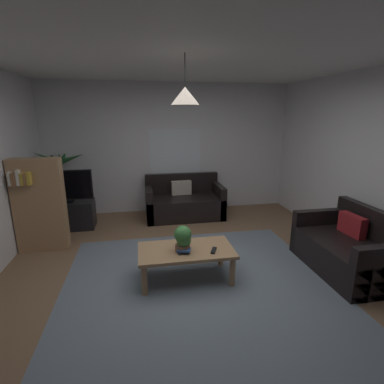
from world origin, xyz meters
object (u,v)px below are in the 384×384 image
object	(u,v)px
coffee_table	(186,253)
bookshelf_corner	(39,204)
couch_under_window	(184,203)
couch_right_side	(349,251)
potted_palm_corner	(63,189)
book_on_table_0	(183,251)
tv	(65,186)
remote_on_table_0	(214,250)
potted_plant_on_table	(183,238)
book_on_table_1	(184,250)
tv_stand	(68,215)
pendant_lamp	(185,96)

from	to	relation	value
coffee_table	bookshelf_corner	world-z (taller)	bookshelf_corner
couch_under_window	couch_right_side	size ratio (longest dim) A/B	1.12
potted_palm_corner	couch_under_window	bearing A→B (deg)	-6.85
couch_right_side	bookshelf_corner	distance (m)	4.38
book_on_table_0	bookshelf_corner	xyz separation A→B (m)	(-1.94, 1.31, 0.29)
couch_under_window	tv	world-z (taller)	tv
remote_on_table_0	potted_palm_corner	bearing A→B (deg)	-26.23
couch_under_window	coffee_table	xyz separation A→B (m)	(-0.33, -2.31, 0.07)
potted_plant_on_table	bookshelf_corner	xyz separation A→B (m)	(-1.96, 1.27, 0.14)
book_on_table_1	potted_plant_on_table	xyz separation A→B (m)	(0.00, 0.05, 0.13)
coffee_table	tv_stand	distance (m)	2.74
couch_right_side	book_on_table_1	bearing A→B (deg)	-91.81
couch_right_side	tv_stand	distance (m)	4.53
bookshelf_corner	couch_under_window	bearing A→B (deg)	25.11
remote_on_table_0	potted_plant_on_table	size ratio (longest dim) A/B	0.50
book_on_table_1	bookshelf_corner	size ratio (longest dim) A/B	0.11
remote_on_table_0	pendant_lamp	world-z (taller)	pendant_lamp
couch_under_window	potted_palm_corner	bearing A→B (deg)	173.15
potted_palm_corner	tv	bearing A→B (deg)	-72.69
couch_under_window	book_on_table_0	world-z (taller)	couch_under_window
potted_plant_on_table	bookshelf_corner	world-z (taller)	bookshelf_corner
coffee_table	book_on_table_1	distance (m)	0.15
remote_on_table_0	coffee_table	bearing A→B (deg)	2.17
bookshelf_corner	potted_plant_on_table	bearing A→B (deg)	-32.89
couch_right_side	potted_palm_corner	xyz separation A→B (m)	(-4.12, 2.76, 0.33)
coffee_table	tv	bearing A→B (deg)	131.88
book_on_table_0	bookshelf_corner	distance (m)	2.36
potted_plant_on_table	couch_under_window	bearing A→B (deg)	80.94
potted_palm_corner	bookshelf_corner	bearing A→B (deg)	-90.34
book_on_table_1	potted_palm_corner	size ratio (longest dim) A/B	0.11
pendant_lamp	bookshelf_corner	bearing A→B (deg)	148.63
couch_under_window	bookshelf_corner	world-z (taller)	bookshelf_corner
potted_palm_corner	potted_plant_on_table	bearing A→B (deg)	-53.54
bookshelf_corner	book_on_table_0	bearing A→B (deg)	-33.97
tv_stand	potted_palm_corner	size ratio (longest dim) A/B	0.64
tv_stand	potted_palm_corner	xyz separation A→B (m)	(-0.18, 0.55, 0.35)
couch_under_window	book_on_table_1	bearing A→B (deg)	-98.86
couch_under_window	potted_plant_on_table	xyz separation A→B (m)	(-0.38, -2.36, 0.30)
remote_on_table_0	bookshelf_corner	xyz separation A→B (m)	(-2.32, 1.34, 0.30)
book_on_table_0	potted_plant_on_table	size ratio (longest dim) A/B	0.43
book_on_table_1	remote_on_table_0	world-z (taller)	book_on_table_1
tv_stand	pendant_lamp	distance (m)	3.35
couch_right_side	pendant_lamp	xyz separation A→B (m)	(-2.13, 0.17, 1.92)
remote_on_table_0	book_on_table_1	bearing A→B (deg)	19.86
coffee_table	bookshelf_corner	distance (m)	2.37
tv	bookshelf_corner	xyz separation A→B (m)	(-0.19, -0.80, -0.08)
potted_palm_corner	book_on_table_0	bearing A→B (deg)	-54.18
couch_right_side	tv	xyz separation A→B (m)	(-3.95, 2.19, 0.52)
tv	pendant_lamp	bearing A→B (deg)	-48.12
coffee_table	potted_palm_corner	xyz separation A→B (m)	(-1.99, 2.59, 0.26)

